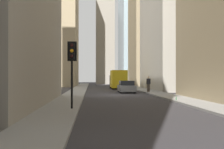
{
  "coord_description": "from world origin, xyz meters",
  "views": [
    {
      "loc": [
        -29.82,
        2.71,
        1.9
      ],
      "look_at": [
        16.19,
        -0.56,
        2.23
      ],
      "focal_mm": 46.38,
      "sensor_mm": 36.0,
      "label": 1
    }
  ],
  "objects_px": {
    "hatchback_grey": "(126,87)",
    "discarded_bottle": "(176,99)",
    "delivery_truck": "(118,79)",
    "pedestrian": "(148,83)",
    "traffic_light_foreground": "(72,59)"
  },
  "relations": [
    {
      "from": "delivery_truck",
      "to": "discarded_bottle",
      "type": "bearing_deg",
      "value": -174.62
    },
    {
      "from": "traffic_light_foreground",
      "to": "pedestrian",
      "type": "bearing_deg",
      "value": -24.28
    },
    {
      "from": "delivery_truck",
      "to": "hatchback_grey",
      "type": "bearing_deg",
      "value": 180.0
    },
    {
      "from": "delivery_truck",
      "to": "pedestrian",
      "type": "bearing_deg",
      "value": -167.83
    },
    {
      "from": "traffic_light_foreground",
      "to": "discarded_bottle",
      "type": "distance_m",
      "value": 9.37
    },
    {
      "from": "traffic_light_foreground",
      "to": "discarded_bottle",
      "type": "xyz_separation_m",
      "value": [
        5.11,
        -7.4,
        -2.63
      ]
    },
    {
      "from": "discarded_bottle",
      "to": "delivery_truck",
      "type": "bearing_deg",
      "value": 5.38
    },
    {
      "from": "traffic_light_foreground",
      "to": "pedestrian",
      "type": "distance_m",
      "value": 18.76
    },
    {
      "from": "hatchback_grey",
      "to": "discarded_bottle",
      "type": "xyz_separation_m",
      "value": [
        -12.65,
        -2.21,
        -0.42
      ]
    },
    {
      "from": "delivery_truck",
      "to": "discarded_bottle",
      "type": "height_order",
      "value": "delivery_truck"
    },
    {
      "from": "hatchback_grey",
      "to": "discarded_bottle",
      "type": "distance_m",
      "value": 12.84
    },
    {
      "from": "hatchback_grey",
      "to": "discarded_bottle",
      "type": "relative_size",
      "value": 15.93
    },
    {
      "from": "delivery_truck",
      "to": "pedestrian",
      "type": "relative_size",
      "value": 3.62
    },
    {
      "from": "delivery_truck",
      "to": "pedestrian",
      "type": "distance_m",
      "value": 11.79
    },
    {
      "from": "delivery_truck",
      "to": "discarded_bottle",
      "type": "xyz_separation_m",
      "value": [
        -23.44,
        -2.21,
        -1.21
      ]
    }
  ]
}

